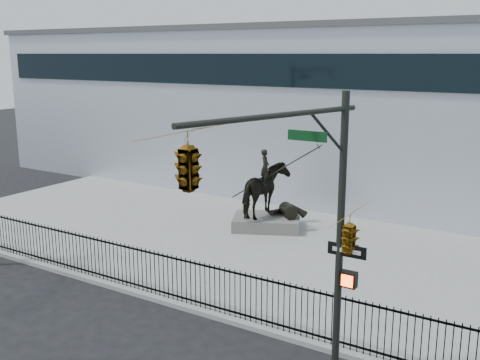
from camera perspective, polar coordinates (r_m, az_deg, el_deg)
The scene contains 7 objects.
ground at distance 18.25m, azimuth -11.99°, elevation -12.86°, with size 120.00×120.00×0.00m, color black.
plaza at distance 23.35m, azimuth -0.01°, elevation -6.59°, with size 30.00×12.00×0.15m, color gray.
building at distance 33.94m, azimuth 11.74°, elevation 6.88°, with size 44.00×14.00×9.00m, color silver.
picket_fence at distance 18.73m, azimuth -9.45°, elevation -9.06°, with size 22.10×0.10×1.50m.
statue_plinth at distance 25.19m, azimuth 2.72°, elevation -4.31°, with size 2.94×2.02×0.55m, color #5C5A54.
equestrian_statue at distance 24.81m, azimuth 2.89°, elevation -1.16°, with size 3.44×2.94×3.19m.
traffic_signal_right at distance 11.39m, azimuth 3.73°, elevation -2.29°, with size 2.17×6.86×7.00m.
Camera 1 is at (11.63, -11.72, 7.79)m, focal length 42.00 mm.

